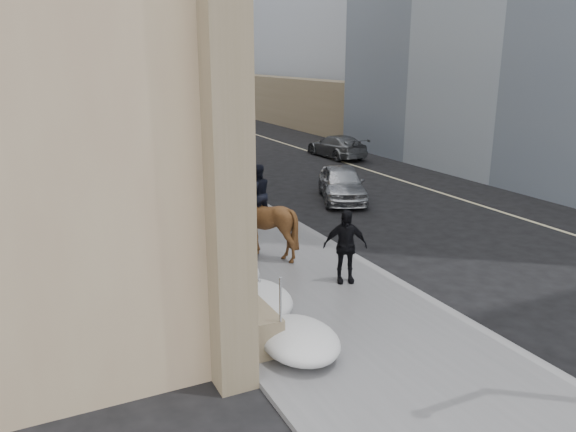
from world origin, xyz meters
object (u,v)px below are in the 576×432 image
Objects in this scene: pedestrian at (345,246)px; car_silver at (342,183)px; mounted_horse_right at (259,219)px; mounted_horse_left at (219,220)px; car_grey at (336,146)px.

pedestrian reaches higher than car_silver.
car_silver is at bearing -136.37° from mounted_horse_right.
car_silver is (6.96, 4.79, -0.57)m from mounted_horse_left.
mounted_horse_left is at bearing -14.44° from mounted_horse_right.
pedestrian is at bearing -97.40° from car_silver.
pedestrian is at bearing 57.87° from car_grey.
car_grey is at bearing 83.85° from car_silver.
car_grey is (9.62, 16.75, -0.43)m from pedestrian.
mounted_horse_right is at bearing 135.82° from pedestrian.
mounted_horse_right is 17.77m from car_grey.
car_silver is at bearing -160.65° from mounted_horse_left.
mounted_horse_left is 1.49× the size of pedestrian.
pedestrian is (2.35, -3.03, -0.20)m from mounted_horse_left.
pedestrian is 9.09m from car_silver.
car_grey is at bearing 81.32° from pedestrian.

